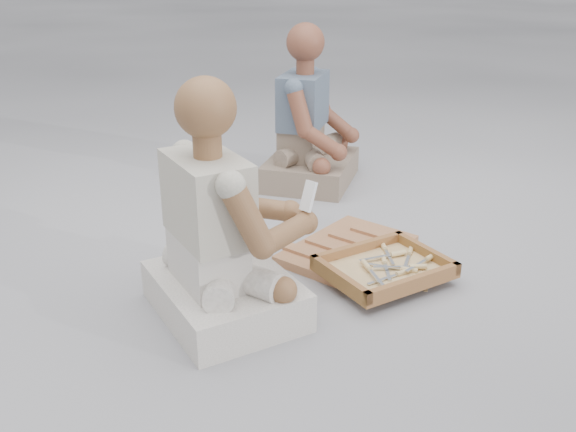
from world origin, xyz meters
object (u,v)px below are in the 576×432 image
tool_tray (384,268)px  companion (309,132)px  carved_panel (348,250)px  craftsman (221,240)px

tool_tray → companion: 1.30m
carved_panel → tool_tray: (-0.03, -0.29, 0.04)m
companion → carved_panel: bearing=24.9°
craftsman → carved_panel: bearing=105.1°
tool_tray → companion: bearing=71.0°
carved_panel → tool_tray: tool_tray is taller
tool_tray → craftsman: 0.73m
craftsman → companion: (1.09, 1.08, -0.00)m
tool_tray → companion: companion is taller
carved_panel → craftsman: (-0.71, -0.17, 0.29)m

